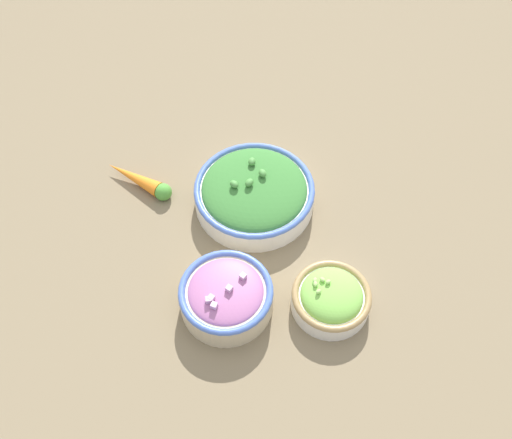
{
  "coord_description": "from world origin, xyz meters",
  "views": [
    {
      "loc": [
        0.52,
        -0.29,
        0.89
      ],
      "look_at": [
        0.0,
        0.0,
        0.03
      ],
      "focal_mm": 40.0,
      "sensor_mm": 36.0,
      "label": 1
    }
  ],
  "objects_px": {
    "bowl_red_onion": "(226,296)",
    "bowl_lettuce": "(331,298)",
    "loose_carrot": "(141,181)",
    "bowl_broccoli": "(254,192)"
  },
  "relations": [
    {
      "from": "bowl_red_onion",
      "to": "bowl_lettuce",
      "type": "relative_size",
      "value": 1.18
    },
    {
      "from": "bowl_red_onion",
      "to": "bowl_lettuce",
      "type": "height_order",
      "value": "bowl_red_onion"
    },
    {
      "from": "bowl_lettuce",
      "to": "loose_carrot",
      "type": "distance_m",
      "value": 0.44
    },
    {
      "from": "bowl_broccoli",
      "to": "bowl_red_onion",
      "type": "bearing_deg",
      "value": -40.75
    },
    {
      "from": "loose_carrot",
      "to": "bowl_lettuce",
      "type": "bearing_deg",
      "value": 174.51
    },
    {
      "from": "bowl_broccoli",
      "to": "bowl_red_onion",
      "type": "height_order",
      "value": "bowl_broccoli"
    },
    {
      "from": "bowl_broccoli",
      "to": "bowl_lettuce",
      "type": "distance_m",
      "value": 0.25
    },
    {
      "from": "bowl_red_onion",
      "to": "loose_carrot",
      "type": "xyz_separation_m",
      "value": [
        -0.31,
        -0.03,
        -0.02
      ]
    },
    {
      "from": "bowl_red_onion",
      "to": "loose_carrot",
      "type": "height_order",
      "value": "bowl_red_onion"
    },
    {
      "from": "bowl_lettuce",
      "to": "loose_carrot",
      "type": "relative_size",
      "value": 0.96
    }
  ]
}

